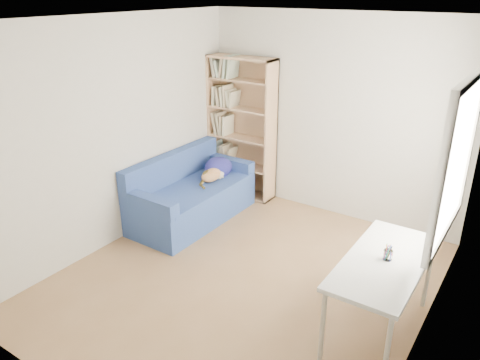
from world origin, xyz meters
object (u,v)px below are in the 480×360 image
at_px(bookshelf, 242,134).
at_px(desk, 384,267).
at_px(pen_cup, 388,254).
at_px(sofa, 192,195).

xyz_separation_m(bookshelf, desk, (2.68, -1.86, -0.23)).
bearing_deg(bookshelf, pen_cup, -34.47).
distance_m(bookshelf, desk, 3.27).
bearing_deg(sofa, pen_cup, -15.85).
distance_m(sofa, bookshelf, 1.19).
bearing_deg(bookshelf, sofa, -95.71).
bearing_deg(desk, pen_cup, 57.54).
bearing_deg(pen_cup, bookshelf, 145.53).
height_order(sofa, bookshelf, bookshelf).
relative_size(desk, pen_cup, 9.20).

